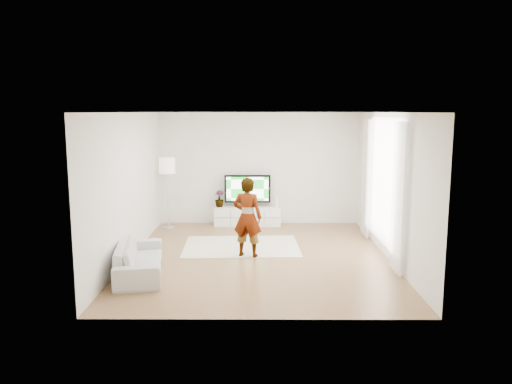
{
  "coord_description": "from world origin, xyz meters",
  "views": [
    {
      "loc": [
        -0.01,
        -9.46,
        2.82
      ],
      "look_at": [
        -0.06,
        0.4,
        1.22
      ],
      "focal_mm": 35.0,
      "sensor_mm": 36.0,
      "label": 1
    }
  ],
  "objects_px": {
    "television": "(247,189)",
    "player": "(247,217)",
    "sofa": "(139,259)",
    "rug": "(241,246)",
    "media_console": "(248,216)",
    "floor_lamp": "(167,169)"
  },
  "relations": [
    {
      "from": "television",
      "to": "floor_lamp",
      "type": "relative_size",
      "value": 0.67
    },
    {
      "from": "player",
      "to": "floor_lamp",
      "type": "bearing_deg",
      "value": -35.6
    },
    {
      "from": "rug",
      "to": "sofa",
      "type": "bearing_deg",
      "value": -133.51
    },
    {
      "from": "television",
      "to": "rug",
      "type": "height_order",
      "value": "television"
    },
    {
      "from": "sofa",
      "to": "rug",
      "type": "bearing_deg",
      "value": -53.45
    },
    {
      "from": "media_console",
      "to": "rug",
      "type": "distance_m",
      "value": 2.04
    },
    {
      "from": "television",
      "to": "floor_lamp",
      "type": "xyz_separation_m",
      "value": [
        -1.92,
        -0.37,
        0.56
      ]
    },
    {
      "from": "television",
      "to": "floor_lamp",
      "type": "bearing_deg",
      "value": -169.01
    },
    {
      "from": "television",
      "to": "rug",
      "type": "relative_size",
      "value": 0.48
    },
    {
      "from": "television",
      "to": "sofa",
      "type": "relative_size",
      "value": 0.6
    },
    {
      "from": "media_console",
      "to": "player",
      "type": "bearing_deg",
      "value": -88.75
    },
    {
      "from": "television",
      "to": "sofa",
      "type": "xyz_separation_m",
      "value": [
        -1.81,
        -3.86,
        -0.62
      ]
    },
    {
      "from": "media_console",
      "to": "television",
      "type": "bearing_deg",
      "value": 90.0
    },
    {
      "from": "sofa",
      "to": "player",
      "type": "bearing_deg",
      "value": -69.94
    },
    {
      "from": "media_console",
      "to": "floor_lamp",
      "type": "relative_size",
      "value": 0.96
    },
    {
      "from": "television",
      "to": "player",
      "type": "bearing_deg",
      "value": -88.76
    },
    {
      "from": "television",
      "to": "rug",
      "type": "bearing_deg",
      "value": -92.41
    },
    {
      "from": "rug",
      "to": "sofa",
      "type": "height_order",
      "value": "sofa"
    },
    {
      "from": "floor_lamp",
      "to": "media_console",
      "type": "bearing_deg",
      "value": 10.19
    },
    {
      "from": "rug",
      "to": "player",
      "type": "relative_size",
      "value": 1.54
    },
    {
      "from": "sofa",
      "to": "floor_lamp",
      "type": "height_order",
      "value": "floor_lamp"
    },
    {
      "from": "television",
      "to": "sofa",
      "type": "height_order",
      "value": "television"
    }
  ]
}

